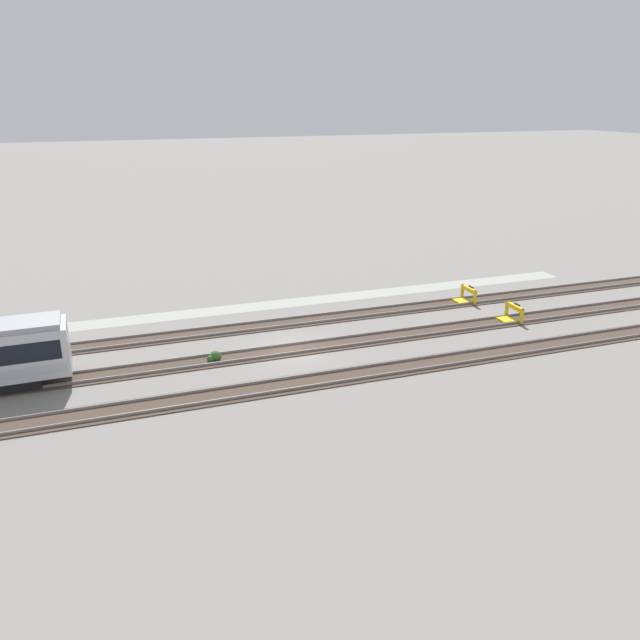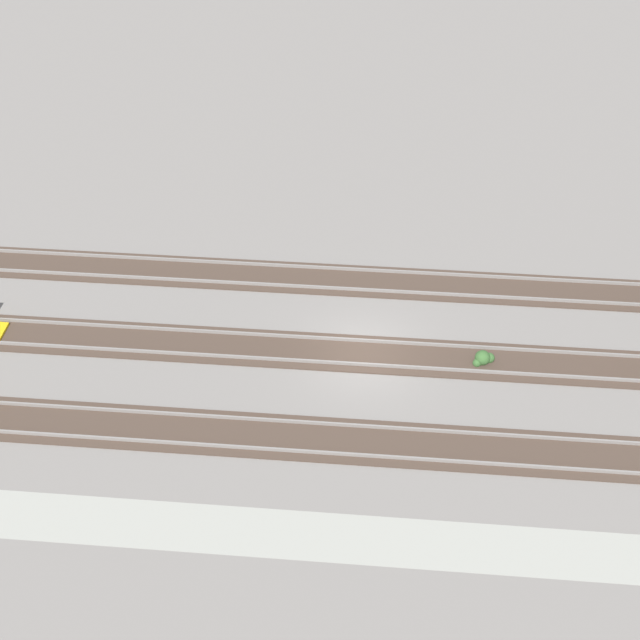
# 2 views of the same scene
# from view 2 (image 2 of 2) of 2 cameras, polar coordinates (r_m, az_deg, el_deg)

# --- Properties ---
(ground_plane) EXTENTS (400.00, 400.00, 0.00)m
(ground_plane) POSITION_cam_2_polar(r_m,az_deg,el_deg) (37.23, 2.89, -2.23)
(ground_plane) COLOR gray
(service_walkway) EXTENTS (54.00, 2.00, 0.01)m
(service_walkway) POSITION_cam_2_polar(r_m,az_deg,el_deg) (31.34, 2.09, -13.82)
(service_walkway) COLOR #9E9E93
(service_walkway) RESTS_ON ground
(rail_track_nearest) EXTENTS (90.00, 2.24, 0.21)m
(rail_track_nearest) POSITION_cam_2_polar(r_m,az_deg,el_deg) (33.92, 2.51, -7.78)
(rail_track_nearest) COLOR #47382D
(rail_track_nearest) RESTS_ON ground
(rail_track_near_inner) EXTENTS (90.00, 2.24, 0.21)m
(rail_track_near_inner) POSITION_cam_2_polar(r_m,az_deg,el_deg) (37.20, 2.89, -2.18)
(rail_track_near_inner) COLOR #47382D
(rail_track_near_inner) RESTS_ON ground
(rail_track_middle) EXTENTS (90.00, 2.24, 0.21)m
(rail_track_middle) POSITION_cam_2_polar(r_m,az_deg,el_deg) (40.77, 3.21, 2.48)
(rail_track_middle) COLOR #47382D
(rail_track_middle) RESTS_ON ground
(weed_clump) EXTENTS (0.92, 0.70, 0.64)m
(weed_clump) POSITION_cam_2_polar(r_m,az_deg,el_deg) (37.28, 10.41, -2.43)
(weed_clump) COLOR #38602D
(weed_clump) RESTS_ON ground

